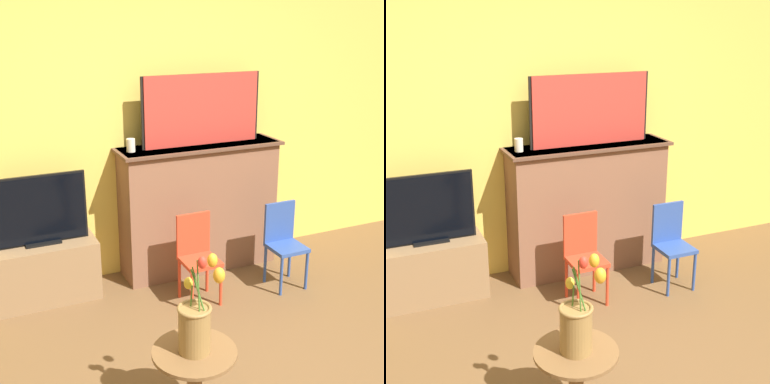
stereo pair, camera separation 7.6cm
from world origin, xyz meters
The scene contains 10 objects.
wall_back centered at (0.00, 2.13, 1.35)m, with size 8.00×0.06×2.70m.
fireplace_mantel centered at (0.37, 1.92, 0.56)m, with size 1.39×0.39×1.10m.
painting centered at (0.40, 1.93, 1.38)m, with size 1.03×0.03×0.57m.
mantel_candle centered at (-0.22, 1.92, 1.15)m, with size 0.07×0.07×0.10m.
tv_stand centered at (-0.94, 1.90, 0.23)m, with size 0.78×0.37×0.47m.
tv_monitor centered at (-0.94, 1.90, 0.73)m, with size 0.69×0.12×0.54m.
chair_red centered at (0.12, 1.42, 0.39)m, with size 0.27×0.27×0.68m.
chair_blue centered at (0.86, 1.36, 0.39)m, with size 0.27×0.27×0.68m.
side_table centered at (-0.45, 0.22, 0.30)m, with size 0.45×0.45×0.45m.
vase_tulips centered at (-0.45, 0.22, 0.61)m, with size 0.23×0.21×0.56m.
Camera 1 is at (-1.44, -1.94, 2.12)m, focal length 50.00 mm.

